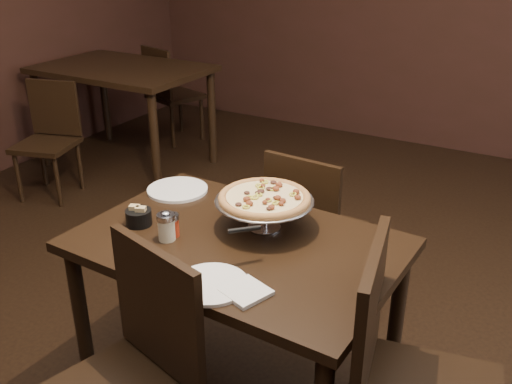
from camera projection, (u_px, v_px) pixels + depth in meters
The scene contains 16 objects.
room at pixel (266, 62), 1.74m from camera, with size 6.04×7.04×2.84m.
dining_table at pixel (238, 263), 2.14m from camera, with size 1.20×0.83×0.73m.
background_table at pixel (123, 80), 4.47m from camera, with size 1.29×0.86×0.81m.
pizza_stand at pixel (264, 198), 2.13m from camera, with size 0.38×0.38×0.15m.
parmesan_shaker at pixel (166, 226), 2.08m from camera, with size 0.07×0.07×0.12m.
pepper_flake_shaker at pixel (172, 225), 2.11m from camera, with size 0.06×0.06×0.10m.
packet_caddy at pixel (139, 217), 2.20m from camera, with size 0.10×0.10×0.08m.
napkin_stack at pixel (246, 292), 1.78m from camera, with size 0.13×0.13×0.01m, color white.
plate_left at pixel (177, 190), 2.49m from camera, with size 0.26×0.26×0.01m, color white.
plate_near at pixel (211, 284), 1.82m from camera, with size 0.24×0.24×0.01m, color white.
serving_spatula at pixel (244, 230), 1.91m from camera, with size 0.15×0.15×0.02m.
chair_far at pixel (311, 225), 2.78m from camera, with size 0.42×0.42×0.84m.
chair_near at pixel (131, 374), 1.80m from camera, with size 0.52×0.52×0.90m.
chair_side at pixel (405, 379), 1.74m from camera, with size 0.52×0.52×0.95m.
bg_chair_far at pixel (169, 91), 5.07m from camera, with size 0.50×0.50×0.86m.
bg_chair_near at pixel (49, 135), 4.06m from camera, with size 0.47×0.47×0.81m.
Camera 1 is at (0.90, -1.51, 1.77)m, focal length 40.00 mm.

